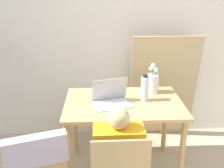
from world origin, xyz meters
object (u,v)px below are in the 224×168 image
person_seated (118,152)px  flower_vase (153,81)px  water_bottle (145,88)px  chair_spare (38,168)px  laptop (111,98)px

person_seated → flower_vase: size_ratio=3.43×
flower_vase → water_bottle: size_ratio=1.16×
chair_spare → flower_vase: 1.33m
chair_spare → flower_vase: flower_vase is taller
chair_spare → laptop: bearing=-146.3°
chair_spare → water_bottle: bearing=-157.2°
flower_vase → water_bottle: flower_vase is taller
chair_spare → laptop: 0.87m
laptop → water_bottle: water_bottle is taller
laptop → water_bottle: (0.31, 0.05, 0.07)m
water_bottle → laptop: bearing=-170.6°
person_seated → water_bottle: (0.28, 0.58, 0.26)m
chair_spare → laptop: size_ratio=2.40×
laptop → flower_vase: 0.48m
person_seated → flower_vase: (0.39, 0.76, 0.26)m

